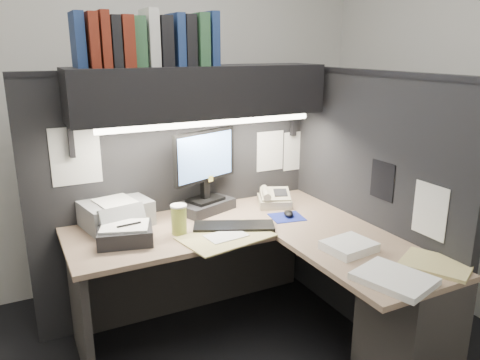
# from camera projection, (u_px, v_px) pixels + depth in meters

# --- Properties ---
(wall_back) EXTENTS (3.50, 0.04, 2.70)m
(wall_back) POSITION_uv_depth(u_px,v_px,m) (146.00, 104.00, 3.42)
(wall_back) COLOR silver
(wall_back) RESTS_ON floor
(partition_back) EXTENTS (1.90, 0.06, 1.60)m
(partition_back) POSITION_uv_depth(u_px,v_px,m) (179.00, 197.00, 3.09)
(partition_back) COLOR black
(partition_back) RESTS_ON floor
(partition_right) EXTENTS (0.06, 1.50, 1.60)m
(partition_right) POSITION_uv_depth(u_px,v_px,m) (368.00, 209.00, 2.86)
(partition_right) COLOR black
(partition_right) RESTS_ON floor
(desk) EXTENTS (1.70, 1.53, 0.73)m
(desk) POSITION_uv_depth(u_px,v_px,m) (308.00, 296.00, 2.56)
(desk) COLOR #9B7B62
(desk) RESTS_ON floor
(overhead_shelf) EXTENTS (1.55, 0.34, 0.30)m
(overhead_shelf) POSITION_uv_depth(u_px,v_px,m) (201.00, 91.00, 2.79)
(overhead_shelf) COLOR black
(overhead_shelf) RESTS_ON partition_back
(task_light_tube) EXTENTS (1.32, 0.04, 0.04)m
(task_light_tube) POSITION_uv_depth(u_px,v_px,m) (210.00, 123.00, 2.71)
(task_light_tube) COLOR white
(task_light_tube) RESTS_ON overhead_shelf
(monitor) EXTENTS (0.47, 0.32, 0.53)m
(monitor) POSITION_uv_depth(u_px,v_px,m) (205.00, 180.00, 2.98)
(monitor) COLOR black
(monitor) RESTS_ON desk
(keyboard) EXTENTS (0.49, 0.34, 0.02)m
(keyboard) POSITION_uv_depth(u_px,v_px,m) (234.00, 226.00, 2.74)
(keyboard) COLOR black
(keyboard) RESTS_ON desk
(mousepad) EXTENTS (0.23, 0.21, 0.00)m
(mousepad) POSITION_uv_depth(u_px,v_px,m) (287.00, 217.00, 2.92)
(mousepad) COLOR navy
(mousepad) RESTS_ON desk
(mouse) EXTENTS (0.09, 0.11, 0.04)m
(mouse) POSITION_uv_depth(u_px,v_px,m) (289.00, 213.00, 2.93)
(mouse) COLOR black
(mouse) RESTS_ON mousepad
(telephone) EXTENTS (0.28, 0.29, 0.09)m
(telephone) POSITION_uv_depth(u_px,v_px,m) (274.00, 199.00, 3.14)
(telephone) COLOR #B4AA8A
(telephone) RESTS_ON desk
(coffee_cup) EXTENTS (0.09, 0.09, 0.16)m
(coffee_cup) POSITION_uv_depth(u_px,v_px,m) (179.00, 220.00, 2.65)
(coffee_cup) COLOR #CBC451
(coffee_cup) RESTS_ON desk
(printer) EXTENTS (0.43, 0.38, 0.15)m
(printer) POSITION_uv_depth(u_px,v_px,m) (115.00, 213.00, 2.79)
(printer) COLOR gray
(printer) RESTS_ON desk
(notebook_stack) EXTENTS (0.34, 0.30, 0.09)m
(notebook_stack) POSITION_uv_depth(u_px,v_px,m) (125.00, 234.00, 2.54)
(notebook_stack) COLOR black
(notebook_stack) RESTS_ON desk
(open_folder) EXTENTS (0.54, 0.41, 0.01)m
(open_folder) POSITION_uv_depth(u_px,v_px,m) (226.00, 237.00, 2.61)
(open_folder) COLOR tan
(open_folder) RESTS_ON desk
(paper_stack_a) EXTENTS (0.27, 0.23, 0.05)m
(paper_stack_a) POSITION_uv_depth(u_px,v_px,m) (349.00, 246.00, 2.44)
(paper_stack_a) COLOR white
(paper_stack_a) RESTS_ON desk
(paper_stack_b) EXTENTS (0.34, 0.38, 0.03)m
(paper_stack_b) POSITION_uv_depth(u_px,v_px,m) (394.00, 279.00, 2.12)
(paper_stack_b) COLOR white
(paper_stack_b) RESTS_ON desk
(manila_stack) EXTENTS (0.36, 0.39, 0.02)m
(manila_stack) POSITION_uv_depth(u_px,v_px,m) (436.00, 264.00, 2.27)
(manila_stack) COLOR tan
(manila_stack) RESTS_ON desk
(binder_row) EXTENTS (0.78, 0.26, 0.31)m
(binder_row) POSITION_uv_depth(u_px,v_px,m) (148.00, 40.00, 2.57)
(binder_row) COLOR navy
(binder_row) RESTS_ON overhead_shelf
(pinned_papers) EXTENTS (1.76, 1.31, 0.51)m
(pinned_papers) POSITION_uv_depth(u_px,v_px,m) (259.00, 165.00, 2.88)
(pinned_papers) COLOR white
(pinned_papers) RESTS_ON partition_back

